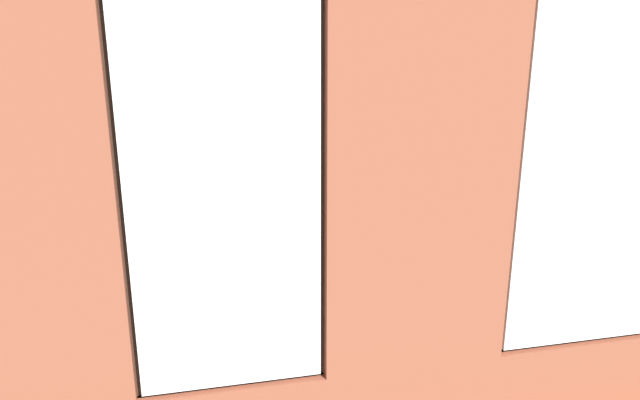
{
  "coord_description": "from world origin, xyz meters",
  "views": [
    {
      "loc": [
        1.31,
        5.97,
        2.7
      ],
      "look_at": [
        0.06,
        0.4,
        0.92
      ],
      "focal_mm": 35.0,
      "sensor_mm": 36.0,
      "label": 1
    }
  ],
  "objects_px": {
    "potted_plant_mid_room_small": "(392,217)",
    "potted_plant_by_left_couch": "(445,194)",
    "couch_left": "(531,231)",
    "coffee_table": "(291,225)",
    "couch_by_window": "(317,351)",
    "remote_silver": "(301,222)",
    "potted_plant_near_tv": "(75,302)",
    "media_console": "(28,291)",
    "candle_jar": "(291,216)",
    "potted_plant_corner_near_left": "(457,149)",
    "potted_plant_between_couches": "(502,265)",
    "papasan_chair": "(266,181)",
    "potted_plant_foreground_right": "(96,191)",
    "tv_flatscreen": "(17,219)",
    "potted_plant_beside_window_right": "(120,333)",
    "table_plant_small": "(276,207)",
    "cup_ceramic": "(318,210)"
  },
  "relations": [
    {
      "from": "coffee_table",
      "to": "potted_plant_by_left_couch",
      "type": "bearing_deg",
      "value": -160.81
    },
    {
      "from": "potted_plant_between_couches",
      "to": "potted_plant_corner_near_left",
      "type": "bearing_deg",
      "value": -110.33
    },
    {
      "from": "potted_plant_foreground_right",
      "to": "potted_plant_mid_room_small",
      "type": "height_order",
      "value": "potted_plant_foreground_right"
    },
    {
      "from": "media_console",
      "to": "potted_plant_between_couches",
      "type": "distance_m",
      "value": 4.04
    },
    {
      "from": "media_console",
      "to": "potted_plant_near_tv",
      "type": "bearing_deg",
      "value": 120.79
    },
    {
      "from": "potted_plant_foreground_right",
      "to": "candle_jar",
      "type": "bearing_deg",
      "value": 144.14
    },
    {
      "from": "remote_silver",
      "to": "potted_plant_corner_near_left",
      "type": "height_order",
      "value": "potted_plant_corner_near_left"
    },
    {
      "from": "potted_plant_near_tv",
      "to": "papasan_chair",
      "type": "bearing_deg",
      "value": -119.07
    },
    {
      "from": "papasan_chair",
      "to": "potted_plant_corner_near_left",
      "type": "relative_size",
      "value": 0.8
    },
    {
      "from": "couch_left",
      "to": "media_console",
      "type": "height_order",
      "value": "couch_left"
    },
    {
      "from": "couch_by_window",
      "to": "tv_flatscreen",
      "type": "height_order",
      "value": "tv_flatscreen"
    },
    {
      "from": "cup_ceramic",
      "to": "potted_plant_between_couches",
      "type": "bearing_deg",
      "value": 107.27
    },
    {
      "from": "potted_plant_near_tv",
      "to": "potted_plant_mid_room_small",
      "type": "relative_size",
      "value": 3.45
    },
    {
      "from": "tv_flatscreen",
      "to": "potted_plant_beside_window_right",
      "type": "distance_m",
      "value": 1.97
    },
    {
      "from": "candle_jar",
      "to": "papasan_chair",
      "type": "bearing_deg",
      "value": -87.4
    },
    {
      "from": "coffee_table",
      "to": "potted_plant_corner_near_left",
      "type": "relative_size",
      "value": 0.81
    },
    {
      "from": "cup_ceramic",
      "to": "table_plant_small",
      "type": "bearing_deg",
      "value": 4.33
    },
    {
      "from": "table_plant_small",
      "to": "potted_plant_corner_near_left",
      "type": "xyz_separation_m",
      "value": [
        -2.87,
        -1.57,
        0.17
      ]
    },
    {
      "from": "potted_plant_near_tv",
      "to": "potted_plant_by_left_couch",
      "type": "xyz_separation_m",
      "value": [
        -4.16,
        -2.67,
        -0.21
      ]
    },
    {
      "from": "media_console",
      "to": "papasan_chair",
      "type": "distance_m",
      "value": 3.54
    },
    {
      "from": "potted_plant_beside_window_right",
      "to": "potted_plant_mid_room_small",
      "type": "height_order",
      "value": "potted_plant_beside_window_right"
    },
    {
      "from": "tv_flatscreen",
      "to": "potted_plant_between_couches",
      "type": "relative_size",
      "value": 0.67
    },
    {
      "from": "candle_jar",
      "to": "potted_plant_near_tv",
      "type": "relative_size",
      "value": 0.07
    },
    {
      "from": "candle_jar",
      "to": "potted_plant_corner_near_left",
      "type": "xyz_separation_m",
      "value": [
        -2.72,
        -1.67,
        0.26
      ]
    },
    {
      "from": "media_console",
      "to": "potted_plant_near_tv",
      "type": "distance_m",
      "value": 1.11
    },
    {
      "from": "potted_plant_between_couches",
      "to": "potted_plant_near_tv",
      "type": "bearing_deg",
      "value": -11.09
    },
    {
      "from": "potted_plant_near_tv",
      "to": "potted_plant_by_left_couch",
      "type": "bearing_deg",
      "value": -147.26
    },
    {
      "from": "couch_by_window",
      "to": "remote_silver",
      "type": "distance_m",
      "value": 2.51
    },
    {
      "from": "couch_by_window",
      "to": "coffee_table",
      "type": "height_order",
      "value": "couch_by_window"
    },
    {
      "from": "papasan_chair",
      "to": "potted_plant_foreground_right",
      "type": "relative_size",
      "value": 1.64
    },
    {
      "from": "papasan_chair",
      "to": "potted_plant_foreground_right",
      "type": "bearing_deg",
      "value": -2.2
    },
    {
      "from": "potted_plant_mid_room_small",
      "to": "potted_plant_by_left_couch",
      "type": "bearing_deg",
      "value": -156.08
    },
    {
      "from": "potted_plant_beside_window_right",
      "to": "couch_left",
      "type": "bearing_deg",
      "value": -153.98
    },
    {
      "from": "couch_by_window",
      "to": "table_plant_small",
      "type": "xyz_separation_m",
      "value": [
        -0.12,
        -2.69,
        0.23
      ]
    },
    {
      "from": "coffee_table",
      "to": "cup_ceramic",
      "type": "distance_m",
      "value": 0.37
    },
    {
      "from": "coffee_table",
      "to": "candle_jar",
      "type": "bearing_deg",
      "value": -63.43
    },
    {
      "from": "remote_silver",
      "to": "potted_plant_between_couches",
      "type": "relative_size",
      "value": 0.11
    },
    {
      "from": "couch_left",
      "to": "potted_plant_beside_window_right",
      "type": "bearing_deg",
      "value": -63.16
    },
    {
      "from": "couch_left",
      "to": "papasan_chair",
      "type": "distance_m",
      "value": 3.44
    },
    {
      "from": "couch_left",
      "to": "potted_plant_corner_near_left",
      "type": "relative_size",
      "value": 1.32
    },
    {
      "from": "media_console",
      "to": "potted_plant_by_left_couch",
      "type": "bearing_deg",
      "value": -159.56
    },
    {
      "from": "media_console",
      "to": "papasan_chair",
      "type": "relative_size",
      "value": 0.8
    },
    {
      "from": "media_console",
      "to": "potted_plant_mid_room_small",
      "type": "distance_m",
      "value": 4.08
    },
    {
      "from": "table_plant_small",
      "to": "tv_flatscreen",
      "type": "height_order",
      "value": "tv_flatscreen"
    },
    {
      "from": "couch_left",
      "to": "coffee_table",
      "type": "xyz_separation_m",
      "value": [
        2.57,
        -0.67,
        0.04
      ]
    },
    {
      "from": "couch_by_window",
      "to": "potted_plant_near_tv",
      "type": "bearing_deg",
      "value": -21.56
    },
    {
      "from": "cup_ceramic",
      "to": "potted_plant_foreground_right",
      "type": "height_order",
      "value": "potted_plant_foreground_right"
    },
    {
      "from": "potted_plant_corner_near_left",
      "to": "potted_plant_by_left_couch",
      "type": "bearing_deg",
      "value": 58.92
    },
    {
      "from": "table_plant_small",
      "to": "potted_plant_beside_window_right",
      "type": "xyz_separation_m",
      "value": [
        1.44,
        2.79,
        0.13
      ]
    },
    {
      "from": "cup_ceramic",
      "to": "potted_plant_mid_room_small",
      "type": "xyz_separation_m",
      "value": [
        -0.98,
        -0.25,
        -0.23
      ]
    }
  ]
}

